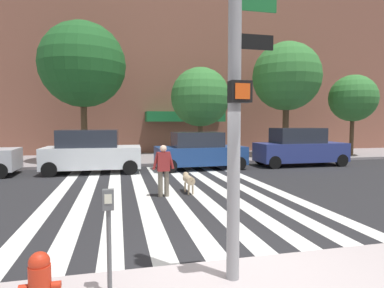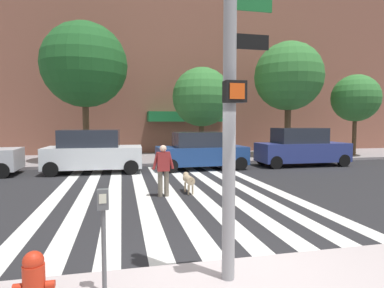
{
  "view_description": "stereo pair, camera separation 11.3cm",
  "coord_description": "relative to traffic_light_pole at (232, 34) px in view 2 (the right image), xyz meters",
  "views": [
    {
      "loc": [
        -1.74,
        -4.72,
        2.36
      ],
      "look_at": [
        0.64,
        5.54,
        1.63
      ],
      "focal_mm": 29.73,
      "sensor_mm": 36.0,
      "label": 1
    },
    {
      "loc": [
        -1.63,
        -4.74,
        2.36
      ],
      "look_at": [
        0.64,
        5.54,
        1.63
      ],
      "focal_mm": 29.73,
      "sensor_mm": 36.0,
      "label": 2
    }
  ],
  "objects": [
    {
      "name": "traffic_light_pole",
      "position": [
        0.0,
        0.0,
        0.0
      ],
      "size": [
        0.74,
        0.46,
        5.8
      ],
      "color": "gray",
      "rests_on": "sidewalk_near"
    },
    {
      "name": "parked_car_fourth_in_line",
      "position": [
        8.03,
        11.34,
        -2.54
      ],
      "size": [
        4.86,
        1.92,
        2.05
      ],
      "color": "navy",
      "rests_on": "ground_plane"
    },
    {
      "name": "street_tree_middle",
      "position": [
        3.22,
        14.32,
        0.32
      ],
      "size": [
        3.5,
        3.5,
        5.45
      ],
      "color": "#4C3823",
      "rests_on": "sidewalk_far"
    },
    {
      "name": "street_tree_further",
      "position": [
        9.11,
        14.78,
        1.77
      ],
      "size": [
        4.4,
        4.4,
        7.36
      ],
      "color": "#4C3823",
      "rests_on": "sidewalk_far"
    },
    {
      "name": "pedestrian_dog_walker",
      "position": [
        -0.18,
        5.83,
        -2.59
      ],
      "size": [
        0.71,
        0.26,
        1.64
      ],
      "color": "#6B6051",
      "rests_on": "ground_plane"
    },
    {
      "name": "dog_on_leash",
      "position": [
        0.71,
        6.19,
        -3.08
      ],
      "size": [
        0.29,
        1.05,
        0.65
      ],
      "color": "tan",
      "rests_on": "ground_plane"
    },
    {
      "name": "parked_car_behind_first",
      "position": [
        -2.77,
        11.34,
        -2.54
      ],
      "size": [
        4.44,
        2.18,
        2.01
      ],
      "color": "silver",
      "rests_on": "ground_plane"
    },
    {
      "name": "street_tree_nearest",
      "position": [
        -3.41,
        14.7,
        2.0
      ],
      "size": [
        4.7,
        4.7,
        7.74
      ],
      "color": "#4C3823",
      "rests_on": "sidewalk_far"
    },
    {
      "name": "street_tree_furthest",
      "position": [
        13.59,
        14.09,
        0.4
      ],
      "size": [
        3.08,
        3.08,
        5.33
      ],
      "color": "#4C3823",
      "rests_on": "sidewalk_far"
    },
    {
      "name": "crosswalk_stripes",
      "position": [
        0.09,
        6.77,
        -3.52
      ],
      "size": [
        7.65,
        11.63,
        0.01
      ],
      "color": "silver",
      "rests_on": "ground_plane"
    },
    {
      "name": "apartment_block",
      "position": [
        6.25,
        27.32,
        8.63
      ],
      "size": [
        36.35,
        18.28,
        24.32
      ],
      "color": "brown",
      "rests_on": "ground_plane"
    },
    {
      "name": "ground_plane",
      "position": [
        0.19,
        6.77,
        -3.52
      ],
      "size": [
        160.0,
        160.0,
        0.0
      ],
      "primitive_type": "plane",
      "color": "#232326"
    },
    {
      "name": "sidewalk_far",
      "position": [
        0.19,
        15.89,
        -3.45
      ],
      "size": [
        80.0,
        6.0,
        0.15
      ],
      "primitive_type": "cube",
      "color": "gray",
      "rests_on": "ground_plane"
    },
    {
      "name": "parked_car_third_in_line",
      "position": [
        2.42,
        11.33,
        -2.63
      ],
      "size": [
        4.5,
        2.11,
        1.86
      ],
      "color": "navy",
      "rests_on": "ground_plane"
    },
    {
      "name": "fire_hydrant",
      "position": [
        -2.44,
        -0.32,
        -3.0
      ],
      "size": [
        0.44,
        0.32,
        0.76
      ],
      "color": "red",
      "rests_on": "sidewalk_near"
    },
    {
      "name": "pedestrian_bystander",
      "position": [
        10.11,
        13.94,
        -2.44
      ],
      "size": [
        0.42,
        0.66,
        1.64
      ],
      "color": "#282D4C",
      "rests_on": "sidewalk_far"
    },
    {
      "name": "parking_meter_third_along",
      "position": [
        -1.69,
        0.03,
        -2.49
      ],
      "size": [
        0.14,
        0.11,
        1.36
      ],
      "color": "#515456",
      "rests_on": "sidewalk_near"
    }
  ]
}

